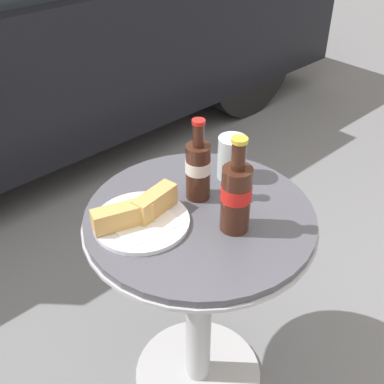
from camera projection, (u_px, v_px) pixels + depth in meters
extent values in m
plane|color=slate|center=(198.00, 374.00, 1.63)|extent=(30.00, 30.00, 0.00)
cylinder|color=#B7B7BC|center=(198.00, 372.00, 1.62)|extent=(0.42, 0.42, 0.02)
cylinder|color=#B7B7BC|center=(199.00, 305.00, 1.42)|extent=(0.08, 0.08, 0.65)
cylinder|color=#B7B7BC|center=(200.00, 221.00, 1.23)|extent=(0.60, 0.60, 0.01)
cylinder|color=#4C4C56|center=(200.00, 216.00, 1.23)|extent=(0.59, 0.59, 0.02)
cylinder|color=#3D1E14|center=(198.00, 172.00, 1.23)|extent=(0.06, 0.06, 0.15)
cylinder|color=silver|center=(198.00, 166.00, 1.22)|extent=(0.07, 0.07, 0.03)
cylinder|color=#3D1E14|center=(198.00, 135.00, 1.17)|extent=(0.03, 0.03, 0.06)
cylinder|color=red|center=(199.00, 122.00, 1.15)|extent=(0.03, 0.03, 0.01)
cylinder|color=#3D1E14|center=(236.00, 199.00, 1.12)|extent=(0.07, 0.07, 0.17)
cylinder|color=red|center=(236.00, 192.00, 1.11)|extent=(0.07, 0.07, 0.04)
cylinder|color=#3D1E14|center=(239.00, 156.00, 1.05)|extent=(0.03, 0.03, 0.07)
cylinder|color=gold|center=(240.00, 140.00, 1.03)|extent=(0.04, 0.04, 0.01)
cylinder|color=silver|center=(231.00, 162.00, 1.33)|extent=(0.07, 0.07, 0.10)
cylinder|color=silver|center=(232.00, 158.00, 1.32)|extent=(0.08, 0.08, 0.12)
cylinder|color=white|center=(141.00, 222.00, 1.18)|extent=(0.24, 0.24, 0.01)
cube|color=white|center=(141.00, 219.00, 1.18)|extent=(0.17, 0.17, 0.00)
cube|color=tan|center=(122.00, 216.00, 1.15)|extent=(0.15, 0.09, 0.05)
cube|color=tan|center=(155.00, 202.00, 1.19)|extent=(0.13, 0.06, 0.06)
cylinder|color=black|center=(111.00, 11.00, 3.92)|extent=(0.72, 0.20, 0.72)
cylinder|color=black|center=(245.00, 59.00, 3.04)|extent=(0.72, 0.20, 0.72)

